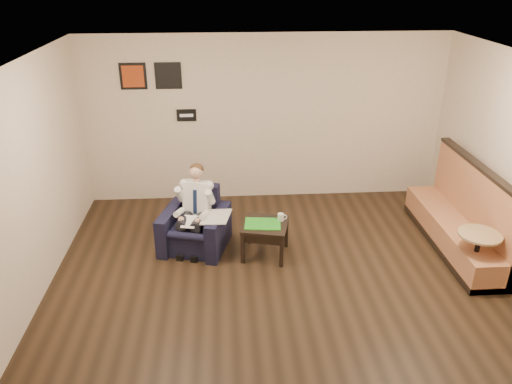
{
  "coord_description": "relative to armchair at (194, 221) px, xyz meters",
  "views": [
    {
      "loc": [
        -0.7,
        -5.04,
        3.79
      ],
      "look_at": [
        -0.27,
        1.2,
        0.9
      ],
      "focal_mm": 35.0,
      "sensor_mm": 36.0,
      "label": 1
    }
  ],
  "objects": [
    {
      "name": "cafe_table",
      "position": [
        3.65,
        -1.05,
        -0.09
      ],
      "size": [
        0.56,
        0.56,
        0.67
      ],
      "primitive_type": "cylinder",
      "rotation": [
        0.0,
        0.0,
        -0.04
      ],
      "color": "#A28258",
      "rests_on": "ground"
    },
    {
      "name": "newspaper",
      "position": [
        0.32,
        -0.18,
        0.15
      ],
      "size": [
        0.46,
        0.53,
        0.01
      ],
      "primitive_type": "cube",
      "rotation": [
        0.0,
        0.0,
        -0.21
      ],
      "color": "silver",
      "rests_on": "armchair"
    },
    {
      "name": "seating_sign",
      "position": [
        -0.15,
        1.69,
        1.07
      ],
      "size": [
        0.32,
        0.02,
        0.2
      ],
      "primitive_type": "cube",
      "color": "black",
      "rests_on": "wall_back"
    },
    {
      "name": "lap_papers",
      "position": [
        -0.05,
        -0.2,
        0.1
      ],
      "size": [
        0.24,
        0.31,
        0.01
      ],
      "primitive_type": "cube",
      "rotation": [
        0.0,
        0.0,
        -0.2
      ],
      "color": "white",
      "rests_on": "seated_man"
    },
    {
      "name": "smartphone",
      "position": [
        1.09,
        -0.11,
        0.07
      ],
      "size": [
        0.17,
        0.13,
        0.01
      ],
      "primitive_type": "cube",
      "rotation": [
        0.0,
        0.0,
        -0.41
      ],
      "color": "black",
      "rests_on": "side_table"
    },
    {
      "name": "side_table",
      "position": [
        1.0,
        -0.27,
        -0.18
      ],
      "size": [
        0.73,
        0.73,
        0.49
      ],
      "primitive_type": "cube",
      "rotation": [
        0.0,
        0.0,
        -0.24
      ],
      "color": "black",
      "rests_on": "ground"
    },
    {
      "name": "wall_back",
      "position": [
        1.15,
        1.7,
        0.97
      ],
      "size": [
        6.0,
        0.02,
        2.8
      ],
      "primitive_type": "cube",
      "color": "beige",
      "rests_on": "ground"
    },
    {
      "name": "banquette",
      "position": [
        3.74,
        -0.22,
        0.19
      ],
      "size": [
        0.58,
        2.41,
        1.23
      ],
      "primitive_type": "cube",
      "color": "#AD6942",
      "rests_on": "ground"
    },
    {
      "name": "seated_man",
      "position": [
        -0.03,
        -0.11,
        0.16
      ],
      "size": [
        0.75,
        0.95,
        1.17
      ],
      "primitive_type": null,
      "rotation": [
        0.0,
        0.0,
        -0.27
      ],
      "color": "silver",
      "rests_on": "armchair"
    },
    {
      "name": "armchair",
      "position": [
        0.0,
        0.0,
        0.0
      ],
      "size": [
        1.08,
        1.08,
        0.85
      ],
      "primitive_type": "cube",
      "rotation": [
        0.0,
        0.0,
        -0.27
      ],
      "color": "black",
      "rests_on": "ground"
    },
    {
      "name": "art_print_right",
      "position": [
        -0.4,
        1.69,
        1.72
      ],
      "size": [
        0.42,
        0.03,
        0.42
      ],
      "primitive_type": "cube",
      "color": "black",
      "rests_on": "wall_back"
    },
    {
      "name": "coffee_mug",
      "position": [
        1.22,
        -0.19,
        0.12
      ],
      "size": [
        0.11,
        0.11,
        0.1
      ],
      "primitive_type": "cylinder",
      "rotation": [
        0.0,
        0.0,
        -0.24
      ],
      "color": "white",
      "rests_on": "side_table"
    },
    {
      "name": "ceiling",
      "position": [
        1.15,
        -1.3,
        2.37
      ],
      "size": [
        6.0,
        6.0,
        0.02
      ],
      "primitive_type": "cube",
      "color": "white",
      "rests_on": "wall_back"
    },
    {
      "name": "art_print_left",
      "position": [
        -0.95,
        1.69,
        1.72
      ],
      "size": [
        0.42,
        0.03,
        0.42
      ],
      "primitive_type": "cube",
      "color": "#A63A14",
      "rests_on": "wall_back"
    },
    {
      "name": "green_folder",
      "position": [
        0.96,
        -0.29,
        0.07
      ],
      "size": [
        0.53,
        0.4,
        0.01
      ],
      "primitive_type": "cube",
      "rotation": [
        0.0,
        0.0,
        -0.1
      ],
      "color": "green",
      "rests_on": "side_table"
    },
    {
      "name": "wall_left",
      "position": [
        -1.85,
        -1.3,
        0.97
      ],
      "size": [
        0.02,
        6.0,
        2.8
      ],
      "primitive_type": "cube",
      "color": "beige",
      "rests_on": "ground"
    },
    {
      "name": "ground",
      "position": [
        1.15,
        -1.3,
        -0.43
      ],
      "size": [
        6.0,
        6.0,
        0.0
      ],
      "primitive_type": "plane",
      "color": "black",
      "rests_on": "ground"
    }
  ]
}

